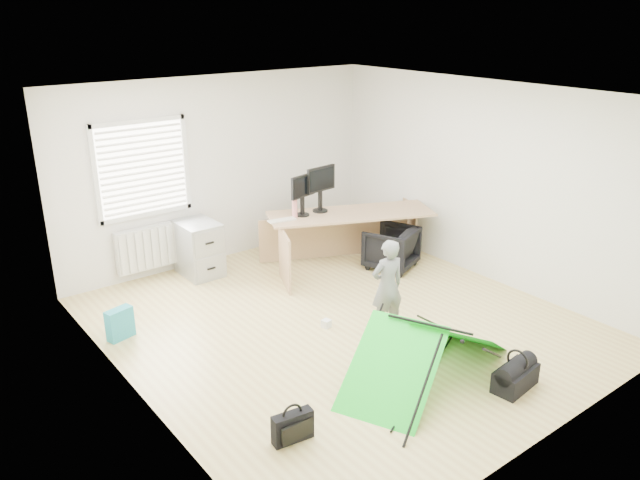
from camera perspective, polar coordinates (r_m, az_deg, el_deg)
ground at (r=7.57m, az=1.87°, el=-7.59°), size 5.50×5.50×0.00m
back_wall at (r=9.24m, az=-9.01°, el=6.39°), size 5.00×0.02×2.70m
window at (r=8.66m, az=-15.93°, el=6.27°), size 1.20×0.06×1.20m
radiator at (r=8.95m, az=-15.15°, el=-0.61°), size 1.00×0.12×0.60m
desk at (r=9.08m, az=2.79°, el=0.10°), size 2.46×1.63×0.80m
filing_cabinet at (r=8.92m, az=-11.03°, el=-0.76°), size 0.50×0.66×0.77m
monitor_left at (r=8.76m, az=-1.63°, el=3.61°), size 0.46×0.19×0.43m
monitor_right at (r=8.92m, az=0.01°, el=4.12°), size 0.52×0.16×0.49m
keyboard at (r=8.61m, az=-3.50°, el=1.83°), size 0.41×0.20×0.02m
thermos at (r=8.72m, az=-2.33°, el=2.96°), size 0.09×0.09×0.27m
office_chair at (r=9.06m, az=6.52°, el=-0.70°), size 0.86×0.87×0.61m
person at (r=7.21m, az=6.17°, el=-4.21°), size 0.46×0.35×1.13m
kite at (r=6.47m, az=9.83°, el=-10.05°), size 2.17×1.63×0.62m
storage_crate at (r=9.81m, az=0.22°, el=0.11°), size 0.62×0.52×0.29m
tote_bag at (r=7.52m, az=-17.82°, el=-7.29°), size 0.33×0.21×0.37m
laptop_bag at (r=5.67m, az=-2.52°, el=-16.70°), size 0.38×0.16×0.28m
white_box at (r=7.46m, az=0.58°, el=-7.65°), size 0.11×0.11×0.09m
duffel_bag at (r=6.63m, az=17.42°, el=-11.95°), size 0.54×0.32×0.22m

